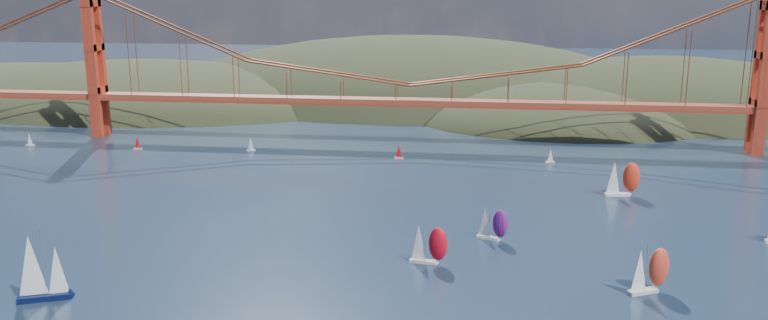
{
  "coord_description": "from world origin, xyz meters",
  "views": [
    {
      "loc": [
        25.1,
        -87.88,
        58.5
      ],
      "look_at": [
        2.07,
        90.0,
        15.47
      ],
      "focal_mm": 35.0,
      "sensor_mm": 36.0,
      "label": 1
    }
  ],
  "objects_px": {
    "sloop_navy": "(39,268)",
    "racer_rwb": "(492,223)",
    "racer_0": "(428,244)",
    "racer_1": "(649,270)",
    "racer_5": "(622,178)"
  },
  "relations": [
    {
      "from": "racer_0",
      "to": "racer_rwb",
      "type": "relative_size",
      "value": 1.1
    },
    {
      "from": "racer_5",
      "to": "racer_rwb",
      "type": "height_order",
      "value": "racer_5"
    },
    {
      "from": "sloop_navy",
      "to": "racer_rwb",
      "type": "xyz_separation_m",
      "value": [
        84.33,
        45.01,
        -2.26
      ]
    },
    {
      "from": "racer_5",
      "to": "sloop_navy",
      "type": "bearing_deg",
      "value": -152.38
    },
    {
      "from": "sloop_navy",
      "to": "racer_5",
      "type": "xyz_separation_m",
      "value": [
        120.58,
        86.26,
        -1.14
      ]
    },
    {
      "from": "racer_0",
      "to": "racer_1",
      "type": "bearing_deg",
      "value": -3.4
    },
    {
      "from": "sloop_navy",
      "to": "racer_0",
      "type": "height_order",
      "value": "sloop_navy"
    },
    {
      "from": "sloop_navy",
      "to": "racer_0",
      "type": "bearing_deg",
      "value": -0.87
    },
    {
      "from": "sloop_navy",
      "to": "racer_0",
      "type": "distance_m",
      "value": 76.06
    },
    {
      "from": "sloop_navy",
      "to": "racer_0",
      "type": "xyz_separation_m",
      "value": [
        70.68,
        28.02,
        -1.87
      ]
    },
    {
      "from": "racer_5",
      "to": "racer_0",
      "type": "bearing_deg",
      "value": -138.55
    },
    {
      "from": "racer_1",
      "to": "racer_rwb",
      "type": "height_order",
      "value": "racer_1"
    },
    {
      "from": "racer_1",
      "to": "racer_rwb",
      "type": "relative_size",
      "value": 1.17
    },
    {
      "from": "racer_0",
      "to": "racer_rwb",
      "type": "distance_m",
      "value": 21.8
    },
    {
      "from": "racer_0",
      "to": "racer_5",
      "type": "distance_m",
      "value": 76.7
    }
  ]
}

